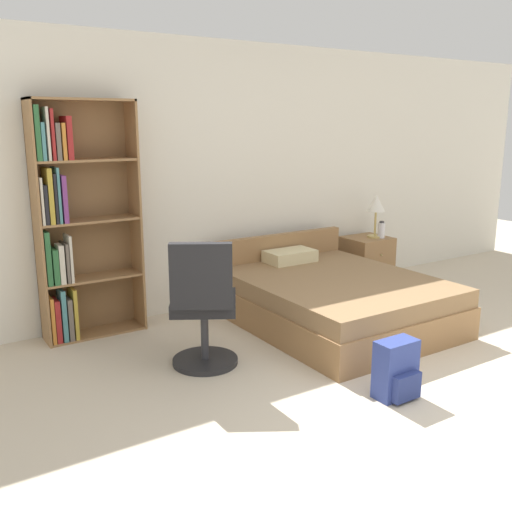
% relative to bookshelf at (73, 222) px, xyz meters
% --- Properties ---
extents(ground_plane, '(14.00, 14.00, 0.00)m').
position_rel_bookshelf_xyz_m(ground_plane, '(1.60, -3.03, -1.01)').
color(ground_plane, beige).
extents(wall_back, '(9.00, 0.06, 2.60)m').
position_rel_bookshelf_xyz_m(wall_back, '(1.60, 0.20, 0.29)').
color(wall_back, silver).
rests_on(wall_back, ground_plane).
extents(bookshelf, '(0.86, 0.29, 2.02)m').
position_rel_bookshelf_xyz_m(bookshelf, '(0.00, 0.00, 0.00)').
color(bookshelf, olive).
rests_on(bookshelf, ground_plane).
extents(bed, '(1.58, 1.94, 0.70)m').
position_rel_bookshelf_xyz_m(bed, '(2.07, -0.91, -0.78)').
color(bed, olive).
rests_on(bed, ground_plane).
extents(office_chair, '(0.68, 0.72, 1.02)m').
position_rel_bookshelf_xyz_m(office_chair, '(0.60, -1.18, -0.53)').
color(office_chair, '#232326').
rests_on(office_chair, ground_plane).
extents(nightstand, '(0.49, 0.47, 0.55)m').
position_rel_bookshelf_xyz_m(nightstand, '(3.27, -0.11, -0.74)').
color(nightstand, olive).
rests_on(nightstand, ground_plane).
extents(table_lamp, '(0.20, 0.20, 0.49)m').
position_rel_bookshelf_xyz_m(table_lamp, '(3.34, -0.15, -0.10)').
color(table_lamp, tan).
rests_on(table_lamp, nightstand).
extents(water_bottle, '(0.08, 0.08, 0.19)m').
position_rel_bookshelf_xyz_m(water_bottle, '(3.38, -0.22, -0.37)').
color(water_bottle, silver).
rests_on(water_bottle, nightstand).
extents(backpack_blue, '(0.29, 0.22, 0.40)m').
position_rel_bookshelf_xyz_m(backpack_blue, '(1.47, -2.30, -0.82)').
color(backpack_blue, navy).
rests_on(backpack_blue, ground_plane).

